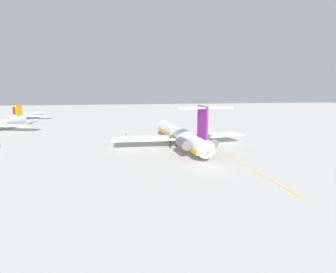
# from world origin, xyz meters

# --- Properties ---
(ground) EXTENTS (397.63, 397.63, 0.00)m
(ground) POSITION_xyz_m (0.00, 0.00, 0.00)
(ground) COLOR #B7B5AD
(main_jetliner) EXTENTS (49.07, 43.37, 14.29)m
(main_jetliner) POSITION_xyz_m (-6.66, 12.23, 3.90)
(main_jetliner) COLOR white
(main_jetliner) RESTS_ON ground
(airliner_far_right) EXTENTS (25.41, 25.48, 7.77)m
(airliner_far_right) POSITION_xyz_m (80.87, 85.29, 2.29)
(airliner_far_right) COLOR silver
(airliner_far_right) RESTS_ON ground
(ground_crew_near_nose) EXTENTS (0.41, 0.28, 1.76)m
(ground_crew_near_nose) POSITION_xyz_m (17.83, 29.72, 1.12)
(ground_crew_near_nose) COLOR black
(ground_crew_near_nose) RESTS_ON ground
(ground_crew_near_tail) EXTENTS (0.27, 0.38, 1.68)m
(ground_crew_near_tail) POSITION_xyz_m (18.83, -1.39, 1.06)
(ground_crew_near_tail) COLOR black
(ground_crew_near_tail) RESTS_ON ground
(safety_cone_nose) EXTENTS (0.40, 0.40, 0.55)m
(safety_cone_nose) POSITION_xyz_m (21.49, 0.92, 0.28)
(safety_cone_nose) COLOR #EA590F
(safety_cone_nose) RESTS_ON ground
(taxiway_centreline) EXTENTS (89.89, 7.39, 0.01)m
(taxiway_centreline) POSITION_xyz_m (-5.29, 2.79, 0.00)
(taxiway_centreline) COLOR gold
(taxiway_centreline) RESTS_ON ground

